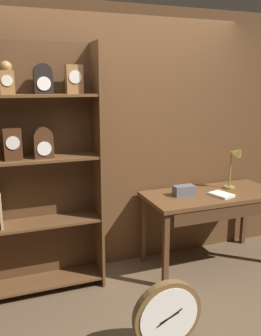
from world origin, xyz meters
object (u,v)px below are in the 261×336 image
object	(u,v)px
desk_lamp	(236,161)
open_repair_manual	(221,195)
bookshelf	(27,168)
round_clock_large	(167,317)
toolbox_small	(184,190)
workbench	(213,202)

from	to	relation	value
desk_lamp	open_repair_manual	distance (m)	0.43
bookshelf	round_clock_large	xyz separation A→B (m)	(0.80, -1.14, -0.88)
open_repair_manual	round_clock_large	xyz separation A→B (m)	(-1.04, -0.92, -0.51)
bookshelf	toolbox_small	world-z (taller)	bookshelf
workbench	round_clock_large	xyz separation A→B (m)	(-1.00, -1.01, -0.41)
open_repair_manual	toolbox_small	bearing A→B (deg)	140.17
desk_lamp	toolbox_small	bearing A→B (deg)	-178.13
bookshelf	workbench	distance (m)	1.87
workbench	toolbox_small	world-z (taller)	toolbox_small
workbench	open_repair_manual	size ratio (longest dim) A/B	6.32
bookshelf	open_repair_manual	bearing A→B (deg)	-6.99
workbench	round_clock_large	bearing A→B (deg)	-134.85
workbench	round_clock_large	distance (m)	1.48
bookshelf	workbench	bearing A→B (deg)	-4.35
bookshelf	toolbox_small	distance (m)	1.53
workbench	desk_lamp	size ratio (longest dim) A/B	2.98
workbench	toolbox_small	xyz separation A→B (m)	(-0.31, 0.06, 0.14)
toolbox_small	round_clock_large	world-z (taller)	toolbox_small
toolbox_small	round_clock_large	bearing A→B (deg)	-123.06
workbench	open_repair_manual	world-z (taller)	open_repair_manual
workbench	toolbox_small	bearing A→B (deg)	168.80
desk_lamp	open_repair_manual	xyz separation A→B (m)	(-0.28, -0.17, -0.29)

